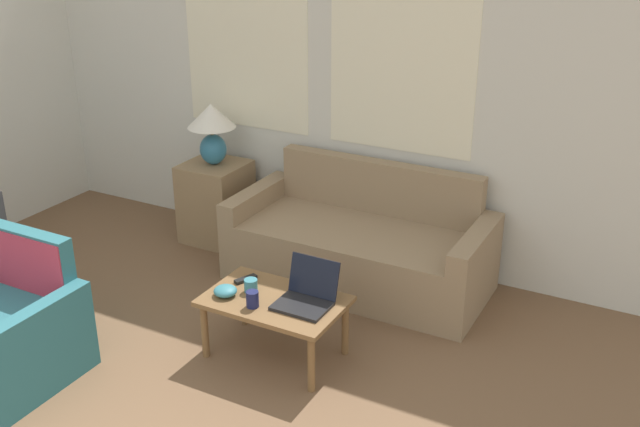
{
  "coord_description": "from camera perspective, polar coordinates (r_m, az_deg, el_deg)",
  "views": [
    {
      "loc": [
        2.54,
        -1.05,
        2.61
      ],
      "look_at": [
        0.47,
        2.81,
        0.75
      ],
      "focal_mm": 42.0,
      "sensor_mm": 36.0,
      "label": 1
    }
  ],
  "objects": [
    {
      "name": "wall_back",
      "position": [
        5.67,
        0.77,
        9.72
      ],
      "size": [
        6.2,
        0.06,
        2.6
      ],
      "color": "silver",
      "rests_on": "ground_plane"
    },
    {
      "name": "couch",
      "position": [
        5.44,
        3.2,
        -2.54
      ],
      "size": [
        1.85,
        0.83,
        0.83
      ],
      "color": "#937A5B",
      "rests_on": "ground_plane"
    },
    {
      "name": "armchair",
      "position": [
        4.78,
        -23.15,
        -8.46
      ],
      "size": [
        0.84,
        0.78,
        0.81
      ],
      "color": "#2D6B75",
      "rests_on": "ground_plane"
    },
    {
      "name": "side_table",
      "position": [
        6.13,
        -7.91,
        0.9
      ],
      "size": [
        0.47,
        0.47,
        0.65
      ],
      "color": "#937551",
      "rests_on": "ground_plane"
    },
    {
      "name": "table_lamp",
      "position": [
        5.92,
        -8.25,
        6.66
      ],
      "size": [
        0.38,
        0.38,
        0.49
      ],
      "color": "teal",
      "rests_on": "side_table"
    },
    {
      "name": "coffee_table",
      "position": [
        4.53,
        -3.48,
        -7.06
      ],
      "size": [
        0.84,
        0.53,
        0.39
      ],
      "color": "brown",
      "rests_on": "ground_plane"
    },
    {
      "name": "laptop",
      "position": [
        4.43,
        -1.04,
        -6.22
      ],
      "size": [
        0.32,
        0.31,
        0.25
      ],
      "color": "black",
      "rests_on": "coffee_table"
    },
    {
      "name": "cup_navy",
      "position": [
        4.58,
        -5.29,
        -5.48
      ],
      "size": [
        0.08,
        0.08,
        0.08
      ],
      "color": "teal",
      "rests_on": "coffee_table"
    },
    {
      "name": "cup_yellow",
      "position": [
        4.41,
        -5.17,
        -6.51
      ],
      "size": [
        0.07,
        0.07,
        0.1
      ],
      "color": "#191E4C",
      "rests_on": "coffee_table"
    },
    {
      "name": "snack_bowl",
      "position": [
        4.56,
        -7.23,
        -5.87
      ],
      "size": [
        0.14,
        0.14,
        0.06
      ],
      "color": "teal",
      "rests_on": "coffee_table"
    },
    {
      "name": "tv_remote",
      "position": [
        4.72,
        -5.69,
        -4.99
      ],
      "size": [
        0.1,
        0.16,
        0.02
      ],
      "color": "black",
      "rests_on": "coffee_table"
    }
  ]
}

